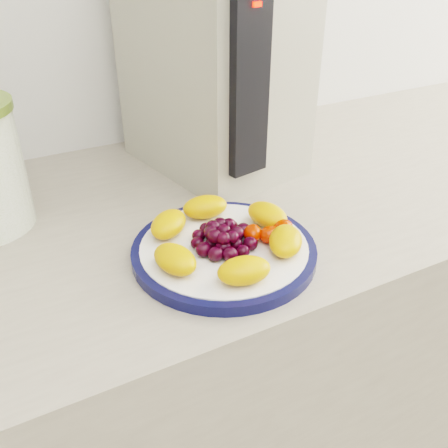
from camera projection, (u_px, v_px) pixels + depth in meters
counter at (187, 398)px, 1.02m from camera, size 3.50×0.60×0.90m
cabinet_face at (187, 408)px, 1.04m from camera, size 3.48×0.58×0.84m
plate_rim at (224, 251)px, 0.67m from camera, size 0.25×0.25×0.01m
plate_face at (224, 250)px, 0.67m from camera, size 0.22×0.22×0.02m
appliance_body at (213, 61)px, 0.84m from camera, size 0.26×0.33×0.37m
appliance_panel at (249, 83)px, 0.71m from camera, size 0.07×0.03×0.27m
appliance_led at (257, 4)px, 0.64m from camera, size 0.01×0.01×0.01m
fruit_plate at (228, 235)px, 0.66m from camera, size 0.21×0.21×0.03m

